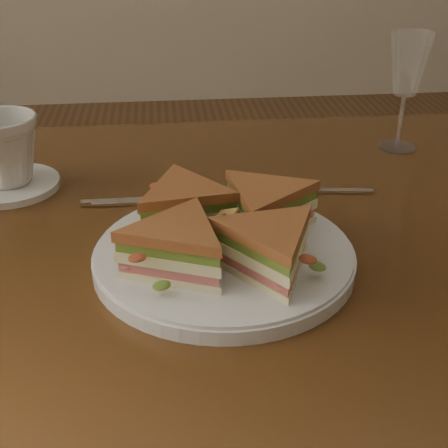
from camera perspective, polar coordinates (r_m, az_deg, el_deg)
The scene contains 9 objects.
table at distance 0.83m, azimuth 0.21°, elevation -6.24°, with size 1.20×0.80×0.75m.
plate at distance 0.70m, azimuth -0.00°, elevation -3.04°, with size 0.29×0.29×0.02m, color silver.
sandwich_wedges at distance 0.68m, azimuth -0.00°, elevation -0.37°, with size 0.29×0.29×0.06m.
crisps_mound at distance 0.68m, azimuth -0.00°, elevation -0.67°, with size 0.09×0.09×0.05m, color orange, non-canonical shape.
spoon at distance 0.87m, azimuth 4.64°, elevation 3.19°, with size 0.18×0.04×0.01m.
knife at distance 0.84m, azimuth -6.21°, elevation 2.14°, with size 0.22×0.02×0.00m.
wine_glass at distance 1.02m, azimuth 16.48°, elevation 13.60°, with size 0.07×0.07×0.18m.
saucer at distance 0.93m, azimuth -19.02°, elevation 3.39°, with size 0.14×0.14×0.01m, color silver.
coffee_cup at distance 0.91m, azimuth -19.54°, elevation 6.41°, with size 0.10×0.10×0.10m, color silver.
Camera 1 is at (-0.07, -0.68, 1.12)m, focal length 50.00 mm.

